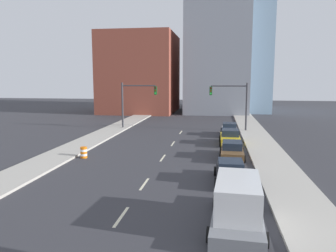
{
  "coord_description": "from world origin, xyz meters",
  "views": [
    {
      "loc": [
        4.54,
        -5.32,
        6.65
      ],
      "look_at": [
        -0.13,
        25.15,
        2.2
      ],
      "focal_mm": 35.0,
      "sensor_mm": 36.0,
      "label": 1
    }
  ],
  "objects": [
    {
      "name": "sidewalk_right",
      "position": [
        8.97,
        44.72,
        0.09
      ],
      "size": [
        3.26,
        89.44,
        0.17
      ],
      "color": "#ADA89E",
      "rests_on": "ground"
    },
    {
      "name": "lane_stripe_at_35m",
      "position": [
        0.0,
        34.93,
        0.0
      ],
      "size": [
        0.16,
        2.4,
        0.01
      ],
      "primitive_type": "cube",
      "color": "beige",
      "rests_on": "ground"
    },
    {
      "name": "sedan_silver",
      "position": [
        5.93,
        33.51,
        0.69
      ],
      "size": [
        2.13,
        4.38,
        1.5
      ],
      "rotation": [
        0.0,
        0.0,
        -0.02
      ],
      "color": "#B2B2BC",
      "rests_on": "ground"
    },
    {
      "name": "sedan_brown",
      "position": [
        5.8,
        22.26,
        0.65
      ],
      "size": [
        2.19,
        4.76,
        1.42
      ],
      "rotation": [
        0.0,
        0.0,
        -0.03
      ],
      "color": "brown",
      "rests_on": "ground"
    },
    {
      "name": "building_glass_right",
      "position": [
        8.12,
        68.11,
        16.01
      ],
      "size": [
        13.0,
        20.0,
        32.02
      ],
      "color": "#8CADC6",
      "rests_on": "ground"
    },
    {
      "name": "lane_stripe_at_9m",
      "position": [
        0.0,
        9.28,
        0.0
      ],
      "size": [
        0.16,
        2.4,
        0.01
      ],
      "primitive_type": "cube",
      "color": "beige",
      "rests_on": "ground"
    },
    {
      "name": "building_brick_left",
      "position": [
        -11.09,
        60.11,
        7.73
      ],
      "size": [
        14.0,
        16.0,
        15.47
      ],
      "color": "brown",
      "rests_on": "ground"
    },
    {
      "name": "traffic_signal_left",
      "position": [
        -6.71,
        36.91,
        4.04
      ],
      "size": [
        4.8,
        0.35,
        6.17
      ],
      "color": "#38383D",
      "rests_on": "ground"
    },
    {
      "name": "lane_stripe_at_21m",
      "position": [
        0.0,
        21.36,
        0.0
      ],
      "size": [
        0.16,
        2.4,
        0.01
      ],
      "primitive_type": "cube",
      "color": "beige",
      "rests_on": "ground"
    },
    {
      "name": "lane_stripe_at_28m",
      "position": [
        0.0,
        27.62,
        0.0
      ],
      "size": [
        0.16,
        2.4,
        0.01
      ],
      "primitive_type": "cube",
      "color": "beige",
      "rests_on": "ground"
    },
    {
      "name": "box_truck_gray",
      "position": [
        5.51,
        9.05,
        1.06
      ],
      "size": [
        2.69,
        6.21,
        2.26
      ],
      "rotation": [
        0.0,
        0.0,
        -0.06
      ],
      "color": "slate",
      "rests_on": "ground"
    },
    {
      "name": "traffic_barrel",
      "position": [
        -6.63,
        20.38,
        0.47
      ],
      "size": [
        0.56,
        0.56,
        0.95
      ],
      "color": "orange",
      "rests_on": "ground"
    },
    {
      "name": "traffic_signal_right",
      "position": [
        6.72,
        36.91,
        4.04
      ],
      "size": [
        4.8,
        0.35,
        6.17
      ],
      "color": "#38383D",
      "rests_on": "ground"
    },
    {
      "name": "sidewalk_left",
      "position": [
        -8.97,
        44.72,
        0.09
      ],
      "size": [
        3.26,
        89.44,
        0.17
      ],
      "color": "#ADA89E",
      "rests_on": "ground"
    },
    {
      "name": "lane_stripe_at_14m",
      "position": [
        0.0,
        14.34,
        0.0
      ],
      "size": [
        0.16,
        2.4,
        0.01
      ],
      "primitive_type": "cube",
      "color": "beige",
      "rests_on": "ground"
    },
    {
      "name": "building_office_center",
      "position": [
        4.13,
        64.11,
        10.62
      ],
      "size": [
        12.0,
        20.0,
        21.24
      ],
      "color": "gray",
      "rests_on": "ground"
    },
    {
      "name": "sedan_yellow",
      "position": [
        5.83,
        28.27,
        0.7
      ],
      "size": [
        2.22,
        4.4,
        1.53
      ],
      "rotation": [
        0.0,
        0.0,
        0.01
      ],
      "color": "gold",
      "rests_on": "ground"
    },
    {
      "name": "sedan_black",
      "position": [
        5.42,
        15.58,
        0.65
      ],
      "size": [
        2.14,
        4.33,
        1.43
      ],
      "rotation": [
        0.0,
        0.0,
        0.02
      ],
      "color": "black",
      "rests_on": "ground"
    }
  ]
}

